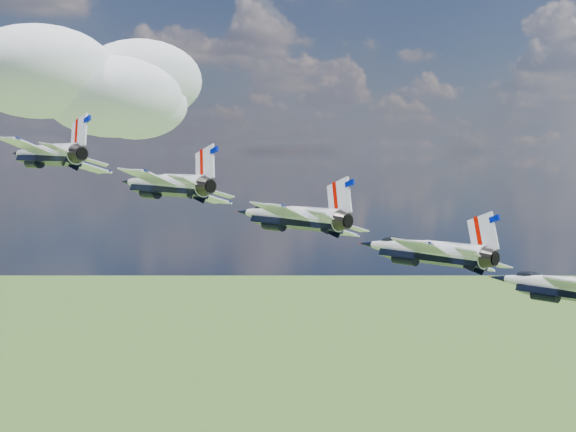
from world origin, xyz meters
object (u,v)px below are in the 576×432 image
jet_4 (564,287)px  jet_0 (44,154)px  jet_3 (422,250)px  jet_2 (288,216)px  jet_1 (162,184)px

jet_4 → jet_0: bearing=125.5°
jet_4 → jet_3: bearing=125.5°
jet_3 → jet_2: bearing=125.5°
jet_2 → jet_4: bearing=-54.5°
jet_0 → jet_2: (17.70, -14.47, -5.36)m
jet_0 → jet_4: (35.41, -28.94, -10.72)m
jet_0 → jet_3: size_ratio=1.00×
jet_1 → jet_4: bearing=-54.5°
jet_0 → jet_1: jet_0 is taller
jet_2 → jet_3: bearing=-54.5°
jet_2 → jet_4: size_ratio=1.00×
jet_2 → jet_4: 23.48m
jet_0 → jet_1: (8.85, -7.23, -2.68)m
jet_3 → jet_4: (8.85, -7.23, -2.68)m
jet_0 → jet_4: jet_0 is taller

